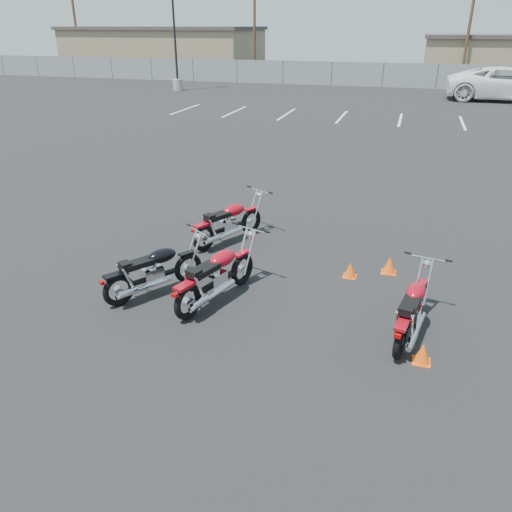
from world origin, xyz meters
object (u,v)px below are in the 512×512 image
(motorcycle_third_red, at_px, (216,276))
(motorcycle_rear_red, at_px, (412,310))
(motorcycle_front_red, at_px, (228,222))
(white_van, at_px, (509,74))
(motorcycle_second_black, at_px, (154,271))

(motorcycle_third_red, height_order, motorcycle_rear_red, motorcycle_third_red)
(motorcycle_front_red, height_order, white_van, white_van)
(motorcycle_front_red, bearing_deg, white_van, 71.22)
(motorcycle_front_red, bearing_deg, motorcycle_third_red, -74.62)
(motorcycle_second_black, distance_m, motorcycle_rear_red, 4.41)
(motorcycle_third_red, distance_m, white_van, 30.49)
(motorcycle_second_black, bearing_deg, motorcycle_rear_red, -0.40)
(motorcycle_second_black, distance_m, white_van, 30.91)
(motorcycle_second_black, bearing_deg, white_van, 71.98)
(motorcycle_rear_red, bearing_deg, motorcycle_third_red, 177.94)
(white_van, bearing_deg, motorcycle_third_red, 165.42)
(motorcycle_rear_red, distance_m, white_van, 29.88)
(motorcycle_second_black, bearing_deg, motorcycle_front_red, 80.05)
(motorcycle_front_red, xyz_separation_m, motorcycle_second_black, (-0.46, -2.61, -0.01))
(motorcycle_third_red, bearing_deg, motorcycle_front_red, 105.38)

